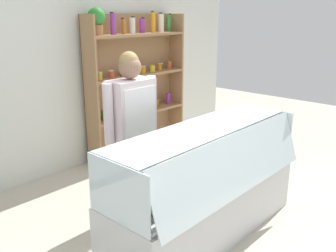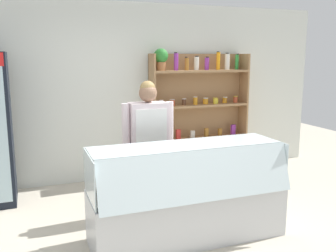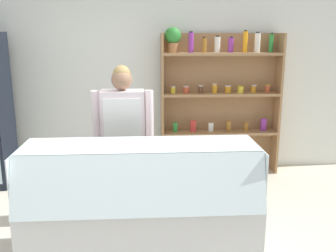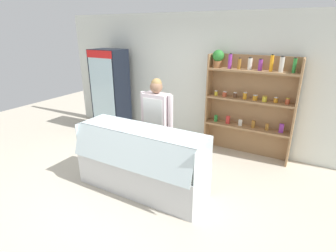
# 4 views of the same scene
# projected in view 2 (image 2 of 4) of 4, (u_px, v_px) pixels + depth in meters

# --- Properties ---
(ground_plane) EXTENTS (12.00, 12.00, 0.00)m
(ground_plane) POSITION_uv_depth(u_px,v_px,m) (177.00, 239.00, 3.95)
(ground_plane) COLOR beige
(back_wall) EXTENTS (6.80, 0.10, 2.70)m
(back_wall) POSITION_uv_depth(u_px,v_px,m) (123.00, 92.00, 5.78)
(back_wall) COLOR silver
(back_wall) RESTS_ON ground
(shelving_unit) EXTENTS (1.63, 0.29, 2.02)m
(shelving_unit) POSITION_uv_depth(u_px,v_px,m) (196.00, 105.00, 6.02)
(shelving_unit) COLOR #9E754C
(shelving_unit) RESTS_ON ground
(deli_display_case) EXTENTS (2.02, 0.73, 1.01)m
(deli_display_case) POSITION_uv_depth(u_px,v_px,m) (187.00, 210.00, 3.92)
(deli_display_case) COLOR silver
(deli_display_case) RESTS_ON ground
(shop_clerk) EXTENTS (0.63, 0.25, 1.62)m
(shop_clerk) POSITION_uv_depth(u_px,v_px,m) (148.00, 137.00, 4.43)
(shop_clerk) COLOR #2D2D38
(shop_clerk) RESTS_ON ground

